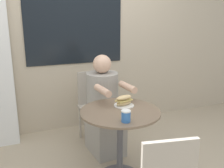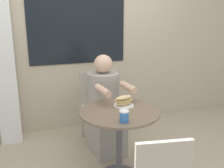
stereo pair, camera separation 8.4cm
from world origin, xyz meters
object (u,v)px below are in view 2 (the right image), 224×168
at_px(sandwich_on_plate, 124,101).
at_px(drink_cup, 124,116).
at_px(diner_chair, 96,99).
at_px(seated_diner, 105,111).
at_px(cafe_table, 119,129).

bearing_deg(sandwich_on_plate, drink_cup, -111.08).
relative_size(diner_chair, seated_diner, 0.77).
xyz_separation_m(seated_diner, drink_cup, (-0.09, -0.81, 0.27)).
xyz_separation_m(diner_chair, sandwich_on_plate, (0.06, -0.80, 0.23)).
relative_size(diner_chair, sandwich_on_plate, 4.45).
xyz_separation_m(diner_chair, drink_cup, (-0.08, -1.16, 0.24)).
bearing_deg(seated_diner, cafe_table, 80.63).
height_order(diner_chair, drink_cup, diner_chair).
relative_size(cafe_table, seated_diner, 0.65).
bearing_deg(drink_cup, seated_diner, 83.62).
xyz_separation_m(seated_diner, sandwich_on_plate, (0.05, -0.45, 0.27)).
bearing_deg(seated_diner, diner_chair, -93.53).
bearing_deg(seated_diner, drink_cup, 78.00).
distance_m(diner_chair, drink_cup, 1.19).
bearing_deg(sandwich_on_plate, cafe_table, -127.95).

